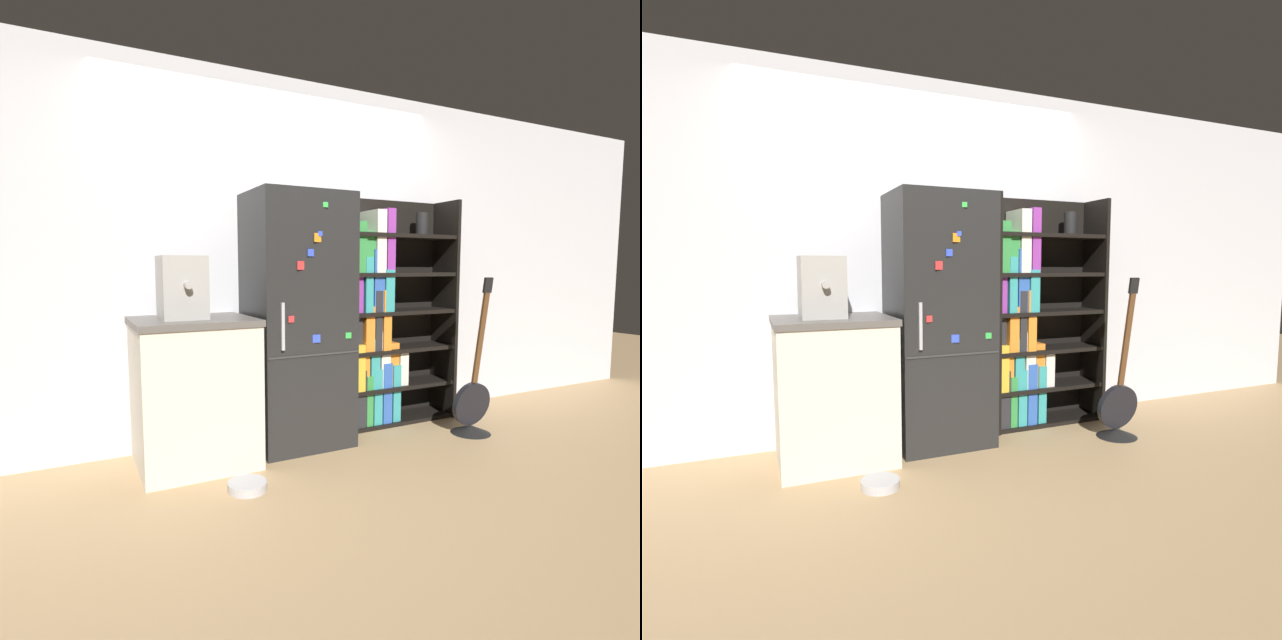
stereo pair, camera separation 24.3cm
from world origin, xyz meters
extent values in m
plane|color=tan|center=(0.00, 0.00, 0.00)|extent=(16.00, 16.00, 0.00)
cube|color=silver|center=(0.00, 0.47, 1.30)|extent=(8.00, 0.05, 2.60)
cube|color=black|center=(0.00, 0.17, 0.87)|extent=(0.67, 0.55, 1.75)
cube|color=#333333|center=(0.00, -0.10, 0.68)|extent=(0.65, 0.01, 0.01)
cube|color=#B2B2B7|center=(-0.23, -0.12, 0.88)|extent=(0.02, 0.02, 0.30)
cube|color=blue|center=(0.03, -0.11, 1.46)|extent=(0.03, 0.01, 0.03)
cube|color=red|center=(-0.17, -0.11, 0.92)|extent=(0.04, 0.01, 0.04)
cube|color=green|center=(0.07, -0.11, 1.64)|extent=(0.03, 0.02, 0.03)
cube|color=red|center=(-0.10, -0.11, 1.26)|extent=(0.05, 0.02, 0.05)
cube|color=blue|center=(0.01, -0.11, 0.78)|extent=(0.05, 0.02, 0.05)
cube|color=green|center=(0.25, -0.11, 0.79)|extent=(0.04, 0.02, 0.04)
cube|color=orange|center=(0.02, -0.11, 1.43)|extent=(0.06, 0.02, 0.06)
cube|color=blue|center=(-0.03, -0.11, 1.34)|extent=(0.05, 0.01, 0.05)
cube|color=black|center=(0.45, 0.28, 0.89)|extent=(0.03, 0.34, 1.78)
cube|color=black|center=(1.41, 0.28, 0.89)|extent=(0.03, 0.34, 1.78)
cube|color=black|center=(0.93, 0.43, 0.89)|extent=(0.98, 0.03, 1.78)
cube|color=black|center=(0.93, 0.28, 0.01)|extent=(0.92, 0.31, 0.03)
cube|color=black|center=(0.93, 0.28, 0.30)|extent=(0.92, 0.31, 0.03)
cube|color=black|center=(0.93, 0.28, 0.59)|extent=(0.92, 0.31, 0.03)
cube|color=black|center=(0.93, 0.28, 0.89)|extent=(0.92, 0.31, 0.03)
cube|color=black|center=(0.93, 0.28, 1.19)|extent=(0.92, 0.31, 0.03)
cube|color=black|center=(0.93, 0.28, 1.49)|extent=(0.92, 0.31, 0.03)
cube|color=#262628|center=(0.52, 0.28, 0.25)|extent=(0.08, 0.27, 0.44)
cube|color=#338C3F|center=(0.60, 0.28, 0.22)|extent=(0.06, 0.25, 0.39)
cube|color=teal|center=(0.67, 0.29, 0.25)|extent=(0.07, 0.27, 0.44)
cube|color=#2D59B2|center=(0.76, 0.28, 0.27)|extent=(0.08, 0.26, 0.47)
cube|color=teal|center=(0.85, 0.29, 0.26)|extent=(0.07, 0.25, 0.45)
cube|color=gold|center=(0.51, 0.28, 0.49)|extent=(0.07, 0.27, 0.36)
cube|color=orange|center=(0.58, 0.29, 0.50)|extent=(0.04, 0.26, 0.38)
cube|color=teal|center=(0.65, 0.27, 0.51)|extent=(0.08, 0.24, 0.39)
cube|color=silver|center=(0.74, 0.28, 0.53)|extent=(0.09, 0.24, 0.44)
cube|color=orange|center=(0.84, 0.29, 0.48)|extent=(0.08, 0.23, 0.34)
cube|color=silver|center=(0.92, 0.27, 0.46)|extent=(0.08, 0.22, 0.30)
cube|color=#262628|center=(0.51, 0.29, 0.79)|extent=(0.06, 0.22, 0.36)
cube|color=orange|center=(0.59, 0.28, 0.78)|extent=(0.08, 0.25, 0.34)
cube|color=#262628|center=(0.67, 0.28, 0.84)|extent=(0.06, 0.26, 0.46)
cube|color=orange|center=(0.74, 0.27, 0.84)|extent=(0.07, 0.26, 0.46)
cube|color=purple|center=(0.51, 0.28, 1.11)|extent=(0.06, 0.24, 0.41)
cube|color=teal|center=(0.58, 0.28, 1.11)|extent=(0.06, 0.26, 0.41)
cube|color=#2D59B2|center=(0.67, 0.28, 1.14)|extent=(0.09, 0.26, 0.47)
cube|color=teal|center=(0.76, 0.28, 1.07)|extent=(0.08, 0.29, 0.32)
cube|color=#338C3F|center=(0.52, 0.29, 1.39)|extent=(0.08, 0.27, 0.38)
cube|color=#338C3F|center=(0.60, 0.27, 1.36)|extent=(0.07, 0.21, 0.30)
cube|color=silver|center=(0.69, 0.28, 1.44)|extent=(0.08, 0.25, 0.47)
cube|color=purple|center=(0.77, 0.27, 1.45)|extent=(0.07, 0.25, 0.48)
cylinder|color=black|center=(1.16, 0.28, 1.59)|extent=(0.10, 0.10, 0.18)
cube|color=beige|center=(-0.74, 0.13, 0.44)|extent=(0.71, 0.64, 0.89)
cube|color=#5B5651|center=(-0.74, 0.13, 0.91)|extent=(0.73, 0.66, 0.04)
cube|color=#A5A39E|center=(-0.80, 0.12, 1.12)|extent=(0.27, 0.27, 0.38)
cylinder|color=#A5A39E|center=(-0.80, -0.05, 1.14)|extent=(0.04, 0.06, 0.04)
cone|color=black|center=(1.24, -0.24, 0.03)|extent=(0.30, 0.30, 0.06)
cylinder|color=black|center=(1.24, -0.24, 0.23)|extent=(0.33, 0.09, 0.33)
cube|color=brown|center=(1.24, -0.31, 0.73)|extent=(0.04, 0.11, 0.67)
cube|color=black|center=(1.24, -0.36, 1.12)|extent=(0.07, 0.04, 0.11)
cylinder|color=#B7B7BC|center=(-0.58, -0.40, 0.02)|extent=(0.22, 0.22, 0.05)
torus|color=#B7B7BC|center=(-0.58, -0.40, 0.04)|extent=(0.22, 0.22, 0.01)
camera|label=1|loc=(-1.44, -2.97, 1.24)|focal=28.00mm
camera|label=2|loc=(-1.22, -3.08, 1.24)|focal=28.00mm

